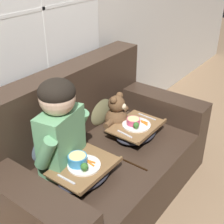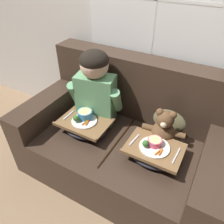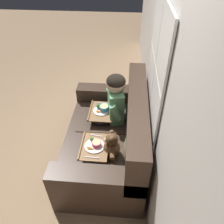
# 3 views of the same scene
# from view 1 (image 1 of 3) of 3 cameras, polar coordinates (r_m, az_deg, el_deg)

# --- Properties ---
(ground_plane) EXTENTS (14.00, 14.00, 0.00)m
(ground_plane) POSITION_cam_1_polar(r_m,az_deg,el_deg) (2.65, -1.34, -14.58)
(ground_plane) COLOR #8E7051
(wall_back_with_window) EXTENTS (8.00, 0.08, 2.60)m
(wall_back_with_window) POSITION_cam_1_polar(r_m,az_deg,el_deg) (2.37, -13.00, 15.59)
(wall_back_with_window) COLOR beige
(wall_back_with_window) RESTS_ON ground_plane
(couch) EXTENTS (1.70, 0.98, 0.99)m
(couch) POSITION_cam_1_polar(r_m,az_deg,el_deg) (2.47, -2.93, -8.01)
(couch) COLOR #38281E
(couch) RESTS_ON ground_plane
(throw_pillow_behind_child) EXTENTS (0.35, 0.17, 0.36)m
(throw_pillow_behind_child) POSITION_cam_1_polar(r_m,az_deg,el_deg) (2.28, -12.62, -4.70)
(throw_pillow_behind_child) COLOR slate
(throw_pillow_behind_child) RESTS_ON couch
(throw_pillow_behind_teddy) EXTENTS (0.36, 0.17, 0.37)m
(throw_pillow_behind_teddy) POSITION_cam_1_polar(r_m,az_deg,el_deg) (2.66, -2.56, 1.31)
(throw_pillow_behind_teddy) COLOR #898456
(throw_pillow_behind_teddy) RESTS_ON couch
(child_figure) EXTENTS (0.49, 0.27, 0.67)m
(child_figure) POSITION_cam_1_polar(r_m,az_deg,el_deg) (2.05, -9.54, -1.92)
(child_figure) COLOR #66A370
(child_figure) RESTS_ON couch
(teddy_bear) EXTENTS (0.35, 0.24, 0.32)m
(teddy_bear) POSITION_cam_1_polar(r_m,az_deg,el_deg) (2.57, 0.91, -0.52)
(teddy_bear) COLOR brown
(teddy_bear) RESTS_ON couch
(lap_tray_child) EXTENTS (0.43, 0.32, 0.18)m
(lap_tray_child) POSITION_cam_1_polar(r_m,az_deg,el_deg) (2.11, -5.13, -10.67)
(lap_tray_child) COLOR #2D2D38
(lap_tray_child) RESTS_ON child_figure
(lap_tray_teddy) EXTENTS (0.42, 0.32, 0.17)m
(lap_tray_teddy) POSITION_cam_1_polar(r_m,az_deg,el_deg) (2.52, 4.43, -3.32)
(lap_tray_teddy) COLOR #2D2D38
(lap_tray_teddy) RESTS_ON teddy_bear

